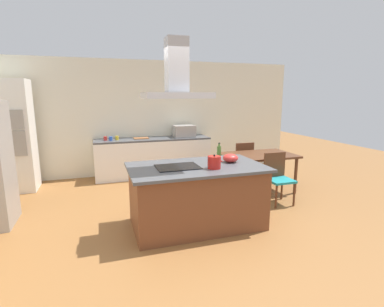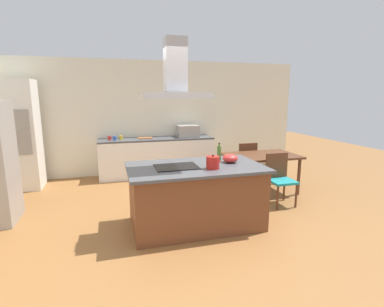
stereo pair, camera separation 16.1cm
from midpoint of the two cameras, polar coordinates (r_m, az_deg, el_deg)
ground at (r=5.83m, az=-4.72°, el=-7.67°), size 16.00×16.00×0.00m
wall_back at (r=7.25m, az=-8.10°, el=6.90°), size 7.20×0.10×2.70m
kitchen_island at (r=4.32m, az=-0.19°, el=-8.19°), size 1.93×1.13×0.90m
cooktop at (r=4.11m, az=-3.94°, el=-2.62°), size 0.60×0.44×0.01m
tea_kettle at (r=4.03m, az=3.22°, el=-1.73°), size 0.23×0.18×0.20m
olive_oil_bottle at (r=4.56m, az=4.29°, el=0.17°), size 0.06×0.06×0.27m
mixing_bowl at (r=4.43m, az=6.48°, el=-0.88°), size 0.23×0.23×0.13m
back_counter at (r=7.00m, az=-8.18°, el=-0.70°), size 2.67×0.62×0.90m
countertop_microwave at (r=7.07m, az=-2.21°, el=4.37°), size 0.50×0.38×0.28m
coffee_mug_red at (r=6.83m, az=-17.17°, el=2.82°), size 0.08×0.08×0.09m
coffee_mug_blue at (r=6.78m, az=-16.21°, el=2.81°), size 0.08×0.08×0.09m
coffee_mug_yellow at (r=6.84m, az=-15.07°, el=2.96°), size 0.08×0.08×0.09m
cutting_board at (r=6.93m, az=-10.54°, el=2.95°), size 0.34×0.24×0.02m
wall_oven_stack at (r=6.78m, az=-32.02°, el=2.87°), size 0.70×0.66×2.20m
dining_table at (r=5.90m, az=12.03°, el=-0.94°), size 1.40×0.90×0.75m
chair_facing_back_wall at (r=6.51m, az=9.07°, el=-1.12°), size 0.42×0.42×0.89m
chair_facing_island at (r=5.39m, az=15.47°, el=-4.00°), size 0.42×0.42×0.89m
range_hood at (r=4.00m, az=-4.18°, el=14.26°), size 0.90×0.55×0.78m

